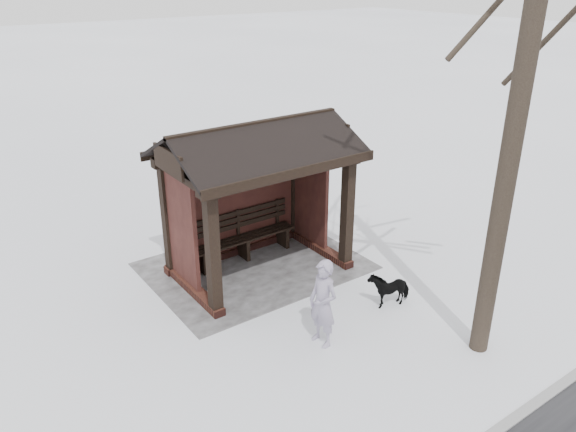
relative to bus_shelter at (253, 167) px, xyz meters
The scene contains 5 objects.
ground 2.17m from the bus_shelter, 90.00° to the left, with size 120.00×120.00×0.00m, color white.
trampled_patch 2.16m from the bus_shelter, 90.00° to the right, with size 4.20×3.20×0.02m, color gray.
bus_shelter is the anchor object (origin of this frame).
pedestrian 3.16m from the bus_shelter, 80.14° to the left, with size 0.55×0.36×1.50m, color #9E94AE.
dog 3.39m from the bus_shelter, 116.15° to the left, with size 0.35×0.76×0.64m, color black.
Camera 1 is at (5.35, 8.48, 5.64)m, focal length 35.00 mm.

